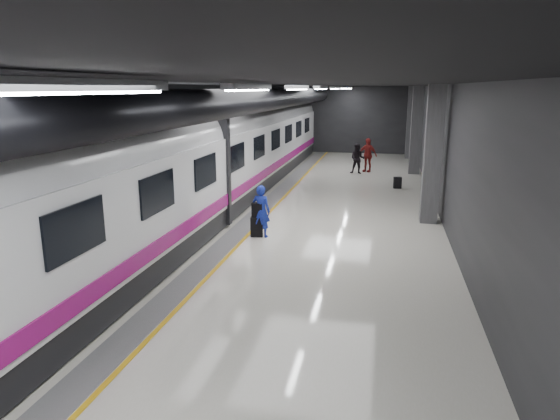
# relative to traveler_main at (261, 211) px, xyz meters

# --- Properties ---
(ground) EXTENTS (40.00, 40.00, 0.00)m
(ground) POSITION_rel_traveler_main_xyz_m (0.51, 0.81, -0.79)
(ground) COLOR silver
(ground) RESTS_ON ground
(platform_hall) EXTENTS (10.02, 40.02, 4.51)m
(platform_hall) POSITION_rel_traveler_main_xyz_m (0.23, 1.77, 2.75)
(platform_hall) COLOR black
(platform_hall) RESTS_ON ground
(train) EXTENTS (3.05, 38.00, 4.05)m
(train) POSITION_rel_traveler_main_xyz_m (-2.73, 0.81, 1.28)
(train) COLOR black
(train) RESTS_ON ground
(traveler_main) EXTENTS (0.64, 0.49, 1.58)m
(traveler_main) POSITION_rel_traveler_main_xyz_m (0.00, 0.00, 0.00)
(traveler_main) COLOR blue
(traveler_main) RESTS_ON ground
(suitcase_main) EXTENTS (0.41, 0.30, 0.60)m
(suitcase_main) POSITION_rel_traveler_main_xyz_m (-0.14, -0.03, -0.49)
(suitcase_main) COLOR black
(suitcase_main) RESTS_ON ground
(shoulder_bag) EXTENTS (0.33, 0.18, 0.44)m
(shoulder_bag) POSITION_rel_traveler_main_xyz_m (-0.12, -0.01, 0.03)
(shoulder_bag) COLOR black
(shoulder_bag) RESTS_ON suitcase_main
(traveler_far_a) EXTENTS (0.81, 0.65, 1.58)m
(traveler_far_a) POSITION_rel_traveler_main_xyz_m (2.16, 12.14, -0.00)
(traveler_far_a) COLOR black
(traveler_far_a) RESTS_ON ground
(traveler_far_b) EXTENTS (1.14, 0.81, 1.79)m
(traveler_far_b) POSITION_rel_traveler_main_xyz_m (2.63, 12.88, 0.11)
(traveler_far_b) COLOR maroon
(traveler_far_b) RESTS_ON ground
(suitcase_far) EXTENTS (0.37, 0.27, 0.51)m
(suitcase_far) POSITION_rel_traveler_main_xyz_m (4.16, 8.53, -0.54)
(suitcase_far) COLOR black
(suitcase_far) RESTS_ON ground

